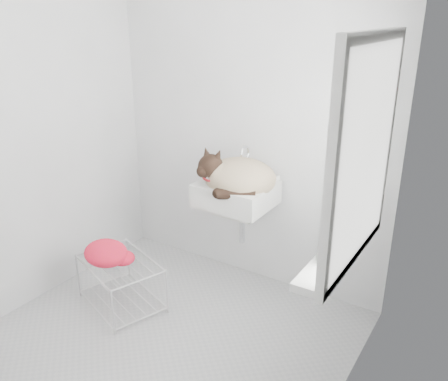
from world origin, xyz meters
The scene contains 15 objects.
floor centered at (0.00, 0.00, 0.00)m, with size 2.20×2.00×0.02m, color #ACACAC.
back_wall centered at (0.00, 1.00, 1.25)m, with size 2.20×0.02×2.50m, color white.
right_wall centered at (1.10, 0.00, 1.25)m, with size 0.02×2.00×2.50m, color white.
left_wall centered at (-1.10, 0.00, 1.25)m, with size 0.02×2.00×2.50m, color white.
window_glass centered at (1.09, 0.20, 1.35)m, with size 0.01×0.80×1.00m, color white.
window_frame centered at (1.07, 0.20, 1.35)m, with size 0.04×0.90×1.10m, color white.
windowsill centered at (1.01, 0.20, 0.83)m, with size 0.16×0.88×0.04m, color white.
sink centered at (0.07, 0.74, 0.85)m, with size 0.50×0.44×0.20m, color white.
faucet centered at (0.07, 0.92, 0.99)m, with size 0.18×0.13×0.18m, color silver, non-canonical shape.
cat centered at (0.08, 0.72, 0.89)m, with size 0.57×0.50×0.33m.
wire_rack centered at (-0.50, 0.12, 0.15)m, with size 0.57×0.40×0.34m, color silver.
towel centered at (-0.57, 0.07, 0.37)m, with size 0.34×0.24×0.14m, color red.
bottle_a centered at (1.00, 0.01, 0.85)m, with size 0.08×0.08×0.20m, color silver.
bottle_b centered at (1.00, 0.09, 0.85)m, with size 0.09×0.10×0.21m, color #278F70.
bottle_c centered at (1.00, 0.38, 0.85)m, with size 0.14×0.14×0.18m, color silver.
Camera 1 is at (1.63, -1.88, 1.97)m, focal length 37.25 mm.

